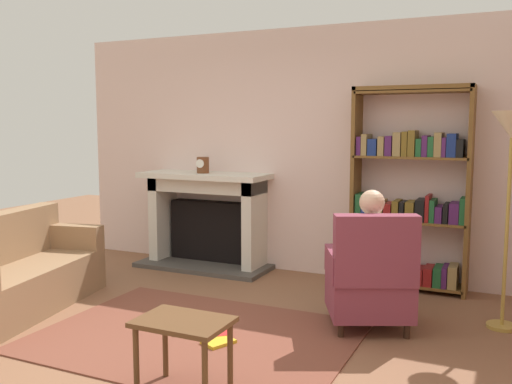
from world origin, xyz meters
The scene contains 12 objects.
ground centered at (0.00, 0.00, 0.00)m, with size 14.00×14.00×0.00m, color brown.
back_wall centered at (0.00, 2.55, 1.35)m, with size 5.60×0.10×2.70m, color beige.
area_rug centered at (0.00, 0.30, 0.01)m, with size 2.40×1.80×0.01m, color brown.
fireplace centered at (-1.03, 2.30, 0.58)m, with size 1.55×0.64×1.10m.
mantel_clock centered at (-1.03, 2.20, 1.19)m, with size 0.14×0.14×0.18m.
bookshelf centered at (1.26, 2.33, 0.96)m, with size 1.14×0.32×2.03m.
armchair_reading centered at (1.19, 1.02, 0.42)m, with size 0.84×0.83×0.97m.
seated_reader centered at (1.14, 1.13, 0.62)m, with size 0.51×0.60×1.14m.
sofa_floral centered at (-1.80, 0.20, 0.32)m, with size 1.02×1.80×0.85m.
side_table centered at (0.43, -0.55, 0.40)m, with size 0.56×0.39×0.48m.
scattered_books centered at (0.09, 0.32, 0.03)m, with size 0.62×0.42×0.03m.
floor_lamp centered at (2.16, 1.53, 1.49)m, with size 0.32×0.32×1.76m.
Camera 1 is at (2.20, -3.32, 1.64)m, focal length 39.30 mm.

